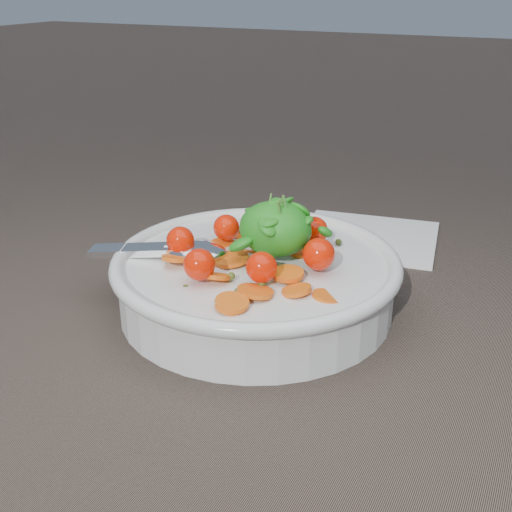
% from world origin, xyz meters
% --- Properties ---
extents(ground, '(6.00, 6.00, 0.00)m').
position_xyz_m(ground, '(0.00, 0.00, 0.00)').
color(ground, brown).
rests_on(ground, ground).
extents(bowl, '(0.29, 0.27, 0.11)m').
position_xyz_m(bowl, '(-0.02, -0.00, 0.03)').
color(bowl, silver).
rests_on(bowl, ground).
extents(napkin, '(0.17, 0.16, 0.01)m').
position_xyz_m(napkin, '(0.02, 0.21, 0.00)').
color(napkin, white).
rests_on(napkin, ground).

